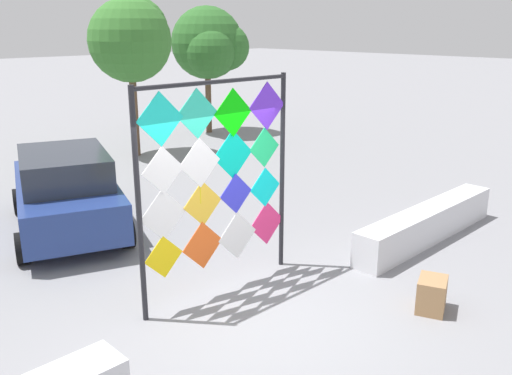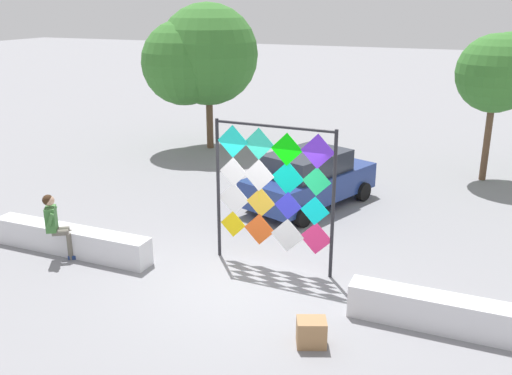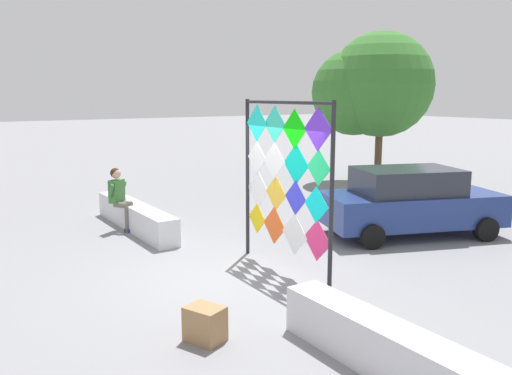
% 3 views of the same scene
% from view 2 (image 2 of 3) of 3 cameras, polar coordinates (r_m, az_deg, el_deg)
% --- Properties ---
extents(ground, '(120.00, 120.00, 0.00)m').
position_cam_2_polar(ground, '(11.13, -1.03, -9.57)').
color(ground, gray).
extents(plaza_ledge_left, '(3.83, 0.48, 0.59)m').
position_cam_2_polar(plaza_ledge_left, '(12.86, -18.16, -5.10)').
color(plaza_ledge_left, silver).
rests_on(plaza_ledge_left, ground).
extents(plaza_ledge_right, '(3.83, 0.48, 0.59)m').
position_cam_2_polar(plaza_ledge_right, '(10.04, 20.43, -12.21)').
color(plaza_ledge_right, silver).
rests_on(plaza_ledge_right, ground).
extents(kite_display_rack, '(2.54, 0.14, 2.98)m').
position_cam_2_polar(kite_display_rack, '(11.15, 1.76, 0.06)').
color(kite_display_rack, '#232328').
rests_on(kite_display_rack, ground).
extents(seated_vendor, '(0.70, 0.65, 1.44)m').
position_cam_2_polar(seated_vendor, '(12.48, -19.54, -3.27)').
color(seated_vendor, '#666056').
rests_on(seated_vendor, ground).
extents(parked_car, '(2.89, 4.16, 1.49)m').
position_cam_2_polar(parked_car, '(14.95, 5.39, 0.91)').
color(parked_car, navy).
rests_on(parked_car, ground).
extents(cardboard_box_large, '(0.56, 0.50, 0.45)m').
position_cam_2_polar(cardboard_box_large, '(9.25, 5.61, -14.34)').
color(cardboard_box_large, '#9E754C').
rests_on(cardboard_box_large, ground).
extents(tree_broadleaf, '(3.93, 3.87, 5.19)m').
position_cam_2_polar(tree_broadleaf, '(20.52, -5.78, 12.92)').
color(tree_broadleaf, brown).
rests_on(tree_broadleaf, ground).
extents(tree_palm_like, '(2.36, 2.28, 4.39)m').
position_cam_2_polar(tree_palm_like, '(18.04, 23.44, 10.79)').
color(tree_palm_like, brown).
rests_on(tree_palm_like, ground).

